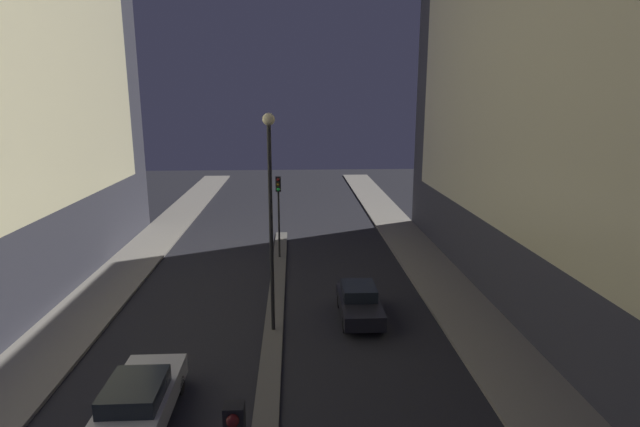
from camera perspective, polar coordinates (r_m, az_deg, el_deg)
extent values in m
cube|color=#383842|center=(24.50, 28.50, 14.90)|extent=(6.00, 34.96, 22.36)
cube|color=beige|center=(23.23, 22.18, 18.46)|extent=(0.05, 29.72, 17.00)
cube|color=#56544F|center=(22.30, -5.31, -12.74)|extent=(0.81, 30.97, 0.12)
sphere|color=#4C0F0F|center=(8.19, -9.96, -22.31)|extent=(0.20, 0.20, 0.20)
cylinder|color=black|center=(30.65, -4.71, -1.28)|extent=(0.12, 0.12, 4.14)
cube|color=black|center=(30.13, -4.80, 3.37)|extent=(0.32, 0.28, 0.90)
sphere|color=#4C0F0F|center=(29.90, -4.82, 3.88)|extent=(0.20, 0.20, 0.20)
sphere|color=#4C380A|center=(29.95, -4.81, 3.31)|extent=(0.20, 0.20, 0.20)
sphere|color=#1EEA4C|center=(30.00, -4.80, 2.75)|extent=(0.20, 0.20, 0.20)
cylinder|color=black|center=(20.42, -5.61, -2.00)|extent=(0.16, 0.16, 8.67)
sphere|color=#F9EAB2|center=(19.75, -5.90, 10.67)|extent=(0.49, 0.49, 0.49)
cube|color=#B2B2B7|center=(17.19, -19.90, -19.63)|extent=(1.93, 4.64, 0.69)
cube|color=black|center=(16.59, -20.43, -18.47)|extent=(1.64, 2.09, 0.53)
cylinder|color=black|center=(18.78, -21.14, -17.99)|extent=(0.22, 0.64, 0.64)
cylinder|color=black|center=(18.34, -15.78, -18.38)|extent=(0.22, 0.64, 0.64)
cube|color=black|center=(22.86, 4.53, -10.44)|extent=(1.74, 4.12, 0.64)
cube|color=black|center=(22.92, 4.46, -8.80)|extent=(1.48, 1.85, 0.53)
cube|color=red|center=(24.68, 2.49, -8.53)|extent=(0.14, 0.04, 0.10)
cube|color=red|center=(24.82, 5.32, -8.44)|extent=(0.14, 0.04, 0.10)
cylinder|color=black|center=(24.08, 2.29, -10.00)|extent=(0.22, 0.64, 0.64)
cylinder|color=black|center=(24.26, 5.93, -9.88)|extent=(0.22, 0.64, 0.64)
cylinder|color=black|center=(21.76, 2.92, -12.62)|extent=(0.22, 0.64, 0.64)
cylinder|color=black|center=(21.96, 6.97, -12.45)|extent=(0.22, 0.64, 0.64)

